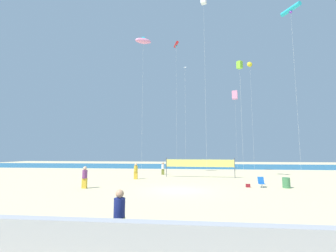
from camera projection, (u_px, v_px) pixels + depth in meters
The scene contains 20 objects.
ground_plane at pixel (180, 191), 18.44m from camera, with size 120.00×120.00×0.00m, color beige.
ocean_band at pixel (189, 166), 52.64m from camera, with size 120.00×20.00×0.01m, color #1E6B99.
boardwalk_ledge at pixel (154, 240), 6.66m from camera, with size 28.00×0.44×1.00m, color #A8A8AD.
mother_figure at pixel (119, 213), 7.98m from camera, with size 0.39×0.39×1.73m.
toddler_figure at pixel (131, 230), 7.72m from camera, with size 0.18×0.18×0.78m.
beachgoer_plum_shirt at pixel (85, 177), 19.64m from camera, with size 0.42×0.42×1.85m.
beachgoer_white_shirt at pixel (163, 168), 31.88m from camera, with size 0.39×0.39×1.69m.
beachgoer_mustard_shirt at pixel (136, 171), 26.45m from camera, with size 0.42×0.42×1.84m.
folding_beach_chair at pixel (261, 182), 20.22m from camera, with size 0.52×0.65×0.89m.
trash_barrel at pixel (286, 183), 19.79m from camera, with size 0.63×0.63×0.89m, color #3F7F4C.
volleyball_net at pixel (200, 164), 28.47m from camera, with size 8.44×0.62×2.40m.
beach_handbag at pixel (248, 186), 20.14m from camera, with size 0.37×0.18×0.30m, color maroon.
kite_pink_box at pixel (235, 95), 38.55m from camera, with size 1.04×1.04×13.32m.
kite_cyan_tube at pixel (291, 10), 28.36m from camera, with size 1.71×2.52×20.89m.
kite_yellow_delta at pixel (250, 65), 38.90m from camera, with size 0.93×0.37×18.37m.
kite_white_diamond at pixel (185, 71), 35.40m from camera, with size 0.67×0.68×16.27m.
kite_pink_inflatable at pixel (143, 41), 33.78m from camera, with size 2.50×1.43×19.98m.
kite_white_box at pixel (204, 1), 26.87m from camera, with size 0.74×0.74×21.26m.
kite_red_tube at pixel (176, 45), 39.51m from camera, with size 0.97×1.77×21.76m.
kite_lime_box at pixel (240, 65), 28.11m from camera, with size 0.78×0.78×14.13m.
Camera 1 is at (1.19, -18.90, 3.01)m, focal length 24.61 mm.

